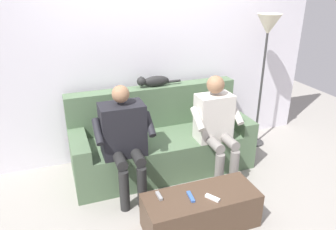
{
  "coord_description": "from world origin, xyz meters",
  "views": [
    {
      "loc": [
        1.11,
        3.13,
        2.15
      ],
      "look_at": [
        0.0,
        0.1,
        0.78
      ],
      "focal_mm": 34.69,
      "sensor_mm": 36.0,
      "label": 1
    }
  ],
  "objects_px": {
    "remote_gray": "(159,196)",
    "floor_lamp": "(267,35)",
    "cat_on_backrest": "(153,81)",
    "couch": "(161,141)",
    "coffee_table": "(201,210)",
    "remote_white": "(212,198)",
    "person_left_seated": "(216,122)",
    "person_right_seated": "(124,135)",
    "remote_blue": "(191,197)"
  },
  "relations": [
    {
      "from": "floor_lamp",
      "to": "person_left_seated",
      "type": "bearing_deg",
      "value": 28.31
    },
    {
      "from": "person_right_seated",
      "to": "remote_white",
      "type": "height_order",
      "value": "person_right_seated"
    },
    {
      "from": "couch",
      "to": "cat_on_backrest",
      "type": "distance_m",
      "value": 0.72
    },
    {
      "from": "remote_gray",
      "to": "remote_blue",
      "type": "distance_m",
      "value": 0.28
    },
    {
      "from": "couch",
      "to": "remote_white",
      "type": "xyz_separation_m",
      "value": [
        -0.06,
        1.22,
        0.03
      ]
    },
    {
      "from": "cat_on_backrest",
      "to": "remote_blue",
      "type": "relative_size",
      "value": 3.69
    },
    {
      "from": "remote_white",
      "to": "person_right_seated",
      "type": "bearing_deg",
      "value": -178.71
    },
    {
      "from": "person_right_seated",
      "to": "remote_blue",
      "type": "relative_size",
      "value": 8.0
    },
    {
      "from": "remote_gray",
      "to": "floor_lamp",
      "type": "bearing_deg",
      "value": -59.34
    },
    {
      "from": "remote_gray",
      "to": "coffee_table",
      "type": "bearing_deg",
      "value": -106.52
    },
    {
      "from": "couch",
      "to": "coffee_table",
      "type": "relative_size",
      "value": 1.99
    },
    {
      "from": "person_right_seated",
      "to": "remote_gray",
      "type": "height_order",
      "value": "person_right_seated"
    },
    {
      "from": "remote_white",
      "to": "remote_blue",
      "type": "height_order",
      "value": "remote_white"
    },
    {
      "from": "couch",
      "to": "coffee_table",
      "type": "bearing_deg",
      "value": 90.0
    },
    {
      "from": "person_left_seated",
      "to": "floor_lamp",
      "type": "xyz_separation_m",
      "value": [
        -0.91,
        -0.49,
        0.83
      ]
    },
    {
      "from": "person_right_seated",
      "to": "floor_lamp",
      "type": "xyz_separation_m",
      "value": [
        -1.94,
        -0.46,
        0.82
      ]
    },
    {
      "from": "coffee_table",
      "to": "remote_blue",
      "type": "relative_size",
      "value": 7.1
    },
    {
      "from": "person_right_seated",
      "to": "remote_gray",
      "type": "relative_size",
      "value": 10.15
    },
    {
      "from": "remote_gray",
      "to": "floor_lamp",
      "type": "distance_m",
      "value": 2.41
    },
    {
      "from": "coffee_table",
      "to": "person_left_seated",
      "type": "height_order",
      "value": "person_left_seated"
    },
    {
      "from": "cat_on_backrest",
      "to": "floor_lamp",
      "type": "relative_size",
      "value": 0.31
    },
    {
      "from": "cat_on_backrest",
      "to": "floor_lamp",
      "type": "distance_m",
      "value": 1.52
    },
    {
      "from": "remote_blue",
      "to": "person_left_seated",
      "type": "bearing_deg",
      "value": 145.34
    },
    {
      "from": "remote_white",
      "to": "floor_lamp",
      "type": "relative_size",
      "value": 0.08
    },
    {
      "from": "remote_white",
      "to": "remote_blue",
      "type": "distance_m",
      "value": 0.19
    },
    {
      "from": "remote_blue",
      "to": "remote_white",
      "type": "bearing_deg",
      "value": 69.34
    },
    {
      "from": "cat_on_backrest",
      "to": "remote_blue",
      "type": "height_order",
      "value": "cat_on_backrest"
    },
    {
      "from": "person_left_seated",
      "to": "floor_lamp",
      "type": "height_order",
      "value": "floor_lamp"
    },
    {
      "from": "coffee_table",
      "to": "remote_gray",
      "type": "relative_size",
      "value": 9.0
    },
    {
      "from": "couch",
      "to": "person_right_seated",
      "type": "relative_size",
      "value": 1.76
    },
    {
      "from": "couch",
      "to": "person_left_seated",
      "type": "xyz_separation_m",
      "value": [
        -0.51,
        0.4,
        0.34
      ]
    },
    {
      "from": "person_right_seated",
      "to": "floor_lamp",
      "type": "relative_size",
      "value": 0.68
    },
    {
      "from": "cat_on_backrest",
      "to": "person_right_seated",
      "type": "bearing_deg",
      "value": 50.01
    },
    {
      "from": "remote_blue",
      "to": "remote_gray",
      "type": "bearing_deg",
      "value": -106.12
    },
    {
      "from": "person_left_seated",
      "to": "person_right_seated",
      "type": "xyz_separation_m",
      "value": [
        1.03,
        -0.03,
        0.01
      ]
    },
    {
      "from": "person_left_seated",
      "to": "remote_gray",
      "type": "distance_m",
      "value": 1.13
    },
    {
      "from": "person_right_seated",
      "to": "remote_gray",
      "type": "distance_m",
      "value": 0.75
    },
    {
      "from": "couch",
      "to": "person_right_seated",
      "type": "height_order",
      "value": "person_right_seated"
    },
    {
      "from": "coffee_table",
      "to": "cat_on_backrest",
      "type": "height_order",
      "value": "cat_on_backrest"
    },
    {
      "from": "couch",
      "to": "cat_on_backrest",
      "type": "xyz_separation_m",
      "value": [
        0.0,
        -0.24,
        0.68
      ]
    },
    {
      "from": "person_right_seated",
      "to": "floor_lamp",
      "type": "bearing_deg",
      "value": -166.71
    },
    {
      "from": "coffee_table",
      "to": "remote_gray",
      "type": "xyz_separation_m",
      "value": [
        0.37,
        -0.1,
        0.18
      ]
    },
    {
      "from": "person_right_seated",
      "to": "remote_gray",
      "type": "bearing_deg",
      "value": 102.35
    },
    {
      "from": "person_left_seated",
      "to": "remote_white",
      "type": "relative_size",
      "value": 8.75
    },
    {
      "from": "remote_blue",
      "to": "floor_lamp",
      "type": "xyz_separation_m",
      "value": [
        -1.53,
        -1.23,
        1.14
      ]
    },
    {
      "from": "person_right_seated",
      "to": "remote_white",
      "type": "distance_m",
      "value": 1.08
    },
    {
      "from": "remote_gray",
      "to": "floor_lamp",
      "type": "xyz_separation_m",
      "value": [
        -1.8,
        -1.13,
        1.14
      ]
    },
    {
      "from": "coffee_table",
      "to": "cat_on_backrest",
      "type": "relative_size",
      "value": 1.92
    },
    {
      "from": "remote_gray",
      "to": "cat_on_backrest",
      "type": "bearing_deg",
      "value": -17.48
    },
    {
      "from": "couch",
      "to": "coffee_table",
      "type": "height_order",
      "value": "couch"
    }
  ]
}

